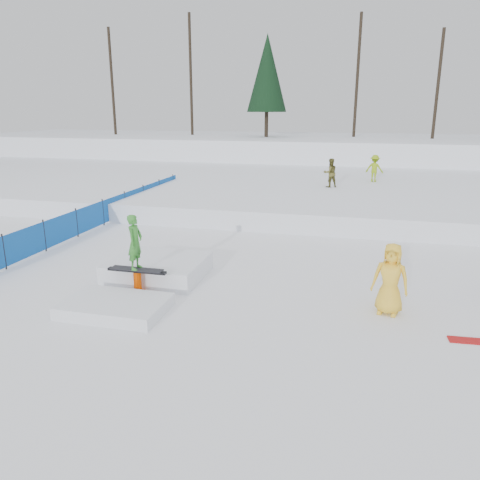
% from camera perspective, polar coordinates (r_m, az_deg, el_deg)
% --- Properties ---
extents(ground, '(120.00, 120.00, 0.00)m').
position_cam_1_polar(ground, '(11.86, -4.77, -7.51)').
color(ground, white).
extents(snow_berm, '(60.00, 14.00, 2.40)m').
position_cam_1_polar(snow_berm, '(40.60, 9.25, 10.64)').
color(snow_berm, white).
rests_on(snow_berm, ground).
extents(snow_midrise, '(50.00, 18.00, 0.80)m').
position_cam_1_polar(snow_midrise, '(26.87, 6.37, 6.50)').
color(snow_midrise, white).
rests_on(snow_midrise, ground).
extents(safety_fence, '(0.05, 16.00, 1.10)m').
position_cam_1_polar(safety_fence, '(20.11, -16.35, 3.27)').
color(safety_fence, '#0F4EA4').
rests_on(safety_fence, ground).
extents(treeline, '(40.24, 4.22, 10.50)m').
position_cam_1_polar(treeline, '(38.74, 19.08, 19.04)').
color(treeline, black).
rests_on(treeline, snow_berm).
extents(walker_olive, '(0.88, 0.81, 1.45)m').
position_cam_1_polar(walker_olive, '(24.35, 10.95, 8.04)').
color(walker_olive, '#514C1E').
rests_on(walker_olive, snow_midrise).
extents(walker_ygreen, '(1.05, 0.77, 1.45)m').
position_cam_1_polar(walker_ygreen, '(26.77, 16.08, 8.39)').
color(walker_ygreen, '#84A912').
rests_on(walker_ygreen, snow_midrise).
extents(spectator_yellow, '(0.94, 0.72, 1.71)m').
position_cam_1_polar(spectator_yellow, '(11.44, 17.87, -4.54)').
color(spectator_yellow, yellow).
rests_on(spectator_yellow, ground).
extents(jib_rail_feature, '(2.60, 4.40, 2.11)m').
position_cam_1_polar(jib_rail_feature, '(12.98, -11.25, -4.24)').
color(jib_rail_feature, white).
rests_on(jib_rail_feature, ground).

